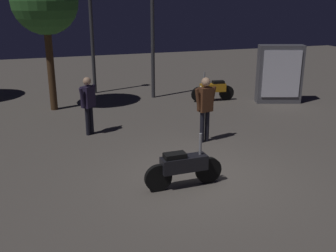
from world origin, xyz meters
name	(u,v)px	position (x,y,z in m)	size (l,w,h in m)	color
ground_plane	(203,179)	(0.00, 0.00, 0.00)	(40.00, 40.00, 0.00)	#605951
motorcycle_black_foreground	(184,167)	(-0.52, -0.21, 0.44)	(1.66, 0.32, 1.11)	black
motorcycle_orange_parked_left	(213,89)	(3.08, 6.10, 0.44)	(1.66, 0.39, 1.11)	black
person_rider_beside	(205,104)	(0.97, 2.12, 1.05)	(0.67, 0.31, 1.75)	black
person_bystander_far	(88,101)	(-1.85, 3.73, 0.97)	(0.54, 0.52, 1.64)	black
streetlamp_near	(152,16)	(1.13, 7.37, 3.07)	(0.36, 0.36, 4.81)	#38383D
streetlamp_far	(91,22)	(-0.90, 8.88, 2.81)	(0.36, 0.36, 4.33)	#38383D
tree_left_bg	(45,2)	(-2.64, 6.78, 3.57)	(2.14, 2.14, 4.67)	#4C331E
kiosk_billboard	(280,74)	(5.27, 5.14, 1.05)	(1.68, 0.99, 2.10)	#595960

